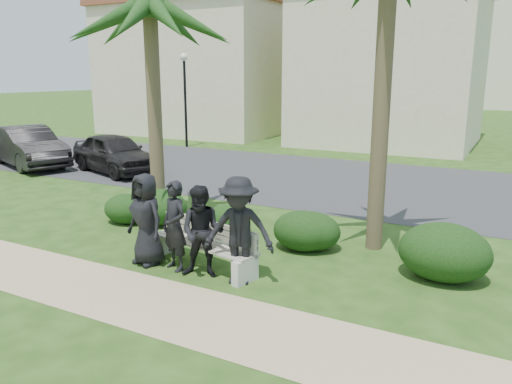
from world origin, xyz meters
TOP-DOWN VIEW (x-y plane):
  - ground at (0.00, 0.00)m, footprint 160.00×160.00m
  - footpath at (0.00, -1.80)m, footprint 30.00×1.60m
  - asphalt_street at (0.00, 8.00)m, footprint 160.00×8.00m
  - stucco_bldg_left at (-12.00, 18.00)m, footprint 10.40×8.40m
  - stucco_bldg_right at (-1.00, 18.00)m, footprint 8.40×8.40m
  - street_lamp at (-9.00, 12.00)m, footprint 0.36×0.36m
  - park_bench at (0.19, -0.22)m, footprint 2.36×0.98m
  - man_a at (-0.76, -0.56)m, footprint 0.91×0.69m
  - man_b at (-0.15, -0.54)m, footprint 0.67×0.55m
  - man_c at (0.45, -0.57)m, footprint 0.91×0.80m
  - man_d at (1.13, -0.52)m, footprint 1.29×0.96m
  - hedge_a at (-2.89, 1.21)m, footprint 1.07×0.88m
  - hedge_b at (-2.13, 1.51)m, footprint 1.28×1.06m
  - hedge_c at (-0.43, 1.69)m, footprint 0.97×0.80m
  - hedge_d at (1.54, 1.58)m, footprint 1.17×0.97m
  - hedge_e at (1.41, 1.48)m, footprint 1.21×1.00m
  - hedge_f at (4.05, 1.26)m, footprint 1.51×1.24m
  - palm_left at (-2.32, 1.70)m, footprint 3.00×3.00m
  - car_a at (-7.43, 5.64)m, footprint 4.29×2.80m
  - car_b at (-11.11, 5.01)m, footprint 4.75×2.96m

SIDE VIEW (x-z plane):
  - ground at x=0.00m, z-range 0.00..0.00m
  - footpath at x=0.00m, z-range -0.01..0.01m
  - asphalt_street at x=0.00m, z-range -0.01..0.01m
  - hedge_c at x=-0.43m, z-range 0.00..0.63m
  - hedge_a at x=-2.89m, z-range 0.00..0.69m
  - park_bench at x=0.19m, z-range -0.04..0.75m
  - hedge_d at x=1.54m, z-range 0.00..0.76m
  - hedge_e at x=1.41m, z-range 0.00..0.79m
  - hedge_b at x=-2.13m, z-range 0.00..0.84m
  - hedge_f at x=4.05m, z-range 0.00..0.98m
  - car_a at x=-7.43m, z-range 0.00..1.36m
  - car_b at x=-11.11m, z-range 0.00..1.48m
  - man_c at x=0.45m, z-range 0.00..1.57m
  - man_b at x=-0.15m, z-range 0.00..1.59m
  - man_a at x=-0.76m, z-range 0.00..1.67m
  - man_d at x=1.13m, z-range 0.00..1.78m
  - street_lamp at x=-9.00m, z-range 0.80..5.09m
  - stucco_bldg_left at x=-12.00m, z-range 0.01..7.31m
  - stucco_bldg_right at x=-1.00m, z-range 0.01..7.31m
  - palm_left at x=-2.32m, z-range 1.87..7.54m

